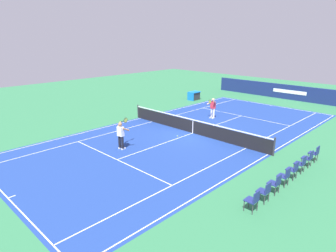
{
  "coord_description": "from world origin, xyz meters",
  "views": [
    {
      "loc": [
        14.95,
        12.18,
        6.35
      ],
      "look_at": [
        2.11,
        -0.33,
        0.9
      ],
      "focal_mm": 31.4,
      "sensor_mm": 36.0,
      "label": 1
    }
  ],
  "objects_px": {
    "tennis_net": "(193,126)",
    "spectator_chair_2": "(301,163)",
    "tennis_player_near": "(121,134)",
    "spectator_chair_3": "(294,169)",
    "spectator_chair_5": "(276,183)",
    "spectator_chair_0": "(315,152)",
    "equipment_cart_tarped": "(194,96)",
    "spectator_chair_6": "(265,191)",
    "tennis_player_far": "(213,107)",
    "spectator_chair_1": "(309,157)",
    "tennis_ball": "(177,136)",
    "spectator_chair_4": "(285,175)",
    "spectator_chair_7": "(253,200)"
  },
  "relations": [
    {
      "from": "spectator_chair_5",
      "to": "spectator_chair_3",
      "type": "bearing_deg",
      "value": 180.0
    },
    {
      "from": "tennis_ball",
      "to": "spectator_chair_5",
      "type": "bearing_deg",
      "value": 71.72
    },
    {
      "from": "spectator_chair_2",
      "to": "equipment_cart_tarped",
      "type": "height_order",
      "value": "spectator_chair_2"
    },
    {
      "from": "spectator_chair_3",
      "to": "tennis_player_near",
      "type": "bearing_deg",
      "value": -69.96
    },
    {
      "from": "tennis_player_near",
      "to": "tennis_ball",
      "type": "bearing_deg",
      "value": 168.04
    },
    {
      "from": "spectator_chair_3",
      "to": "spectator_chair_5",
      "type": "relative_size",
      "value": 1.0
    },
    {
      "from": "spectator_chair_1",
      "to": "spectator_chair_2",
      "type": "xyz_separation_m",
      "value": [
        0.93,
        0.0,
        0.0
      ]
    },
    {
      "from": "spectator_chair_5",
      "to": "spectator_chair_0",
      "type": "bearing_deg",
      "value": 180.0
    },
    {
      "from": "tennis_net",
      "to": "tennis_player_far",
      "type": "xyz_separation_m",
      "value": [
        -4.09,
        -1.33,
        0.44
      ]
    },
    {
      "from": "tennis_player_near",
      "to": "tennis_ball",
      "type": "height_order",
      "value": "tennis_player_near"
    },
    {
      "from": "spectator_chair_2",
      "to": "spectator_chair_3",
      "type": "relative_size",
      "value": 1.0
    },
    {
      "from": "spectator_chair_4",
      "to": "spectator_chair_7",
      "type": "relative_size",
      "value": 1.0
    },
    {
      "from": "spectator_chair_1",
      "to": "spectator_chair_2",
      "type": "distance_m",
      "value": 0.93
    },
    {
      "from": "tennis_net",
      "to": "spectator_chair_4",
      "type": "relative_size",
      "value": 13.3
    },
    {
      "from": "spectator_chair_2",
      "to": "spectator_chair_4",
      "type": "relative_size",
      "value": 1.0
    },
    {
      "from": "tennis_ball",
      "to": "spectator_chair_1",
      "type": "xyz_separation_m",
      "value": [
        -1.11,
        7.96,
        0.49
      ]
    },
    {
      "from": "spectator_chair_5",
      "to": "spectator_chair_7",
      "type": "bearing_deg",
      "value": 0.0
    },
    {
      "from": "spectator_chair_2",
      "to": "spectator_chair_3",
      "type": "bearing_deg",
      "value": 0.0
    },
    {
      "from": "spectator_chair_6",
      "to": "tennis_player_near",
      "type": "bearing_deg",
      "value": -87.34
    },
    {
      "from": "spectator_chair_3",
      "to": "equipment_cart_tarped",
      "type": "distance_m",
      "value": 18.27
    },
    {
      "from": "spectator_chair_0",
      "to": "spectator_chair_6",
      "type": "bearing_deg",
      "value": 0.0
    },
    {
      "from": "spectator_chair_1",
      "to": "spectator_chair_3",
      "type": "relative_size",
      "value": 1.0
    },
    {
      "from": "spectator_chair_3",
      "to": "spectator_chair_6",
      "type": "relative_size",
      "value": 1.0
    },
    {
      "from": "tennis_player_near",
      "to": "spectator_chair_2",
      "type": "height_order",
      "value": "tennis_player_near"
    },
    {
      "from": "spectator_chair_0",
      "to": "spectator_chair_4",
      "type": "relative_size",
      "value": 1.0
    },
    {
      "from": "spectator_chair_5",
      "to": "spectator_chair_6",
      "type": "height_order",
      "value": "same"
    },
    {
      "from": "spectator_chair_1",
      "to": "spectator_chair_3",
      "type": "xyz_separation_m",
      "value": [
        1.87,
        0.0,
        0.0
      ]
    },
    {
      "from": "spectator_chair_2",
      "to": "spectator_chair_5",
      "type": "distance_m",
      "value": 2.8
    },
    {
      "from": "tennis_player_near",
      "to": "spectator_chair_5",
      "type": "xyz_separation_m",
      "value": [
        -1.34,
        8.8,
        -0.41
      ]
    },
    {
      "from": "spectator_chair_3",
      "to": "spectator_chair_5",
      "type": "distance_m",
      "value": 1.87
    },
    {
      "from": "tennis_net",
      "to": "tennis_player_near",
      "type": "height_order",
      "value": "tennis_player_near"
    },
    {
      "from": "spectator_chair_3",
      "to": "equipment_cart_tarped",
      "type": "relative_size",
      "value": 0.7
    },
    {
      "from": "spectator_chair_0",
      "to": "spectator_chair_2",
      "type": "bearing_deg",
      "value": 0.0
    },
    {
      "from": "spectator_chair_2",
      "to": "tennis_player_near",
      "type": "bearing_deg",
      "value": -64.79
    },
    {
      "from": "spectator_chair_7",
      "to": "spectator_chair_5",
      "type": "bearing_deg",
      "value": 180.0
    },
    {
      "from": "tennis_player_near",
      "to": "tennis_player_far",
      "type": "height_order",
      "value": "same"
    },
    {
      "from": "tennis_net",
      "to": "spectator_chair_6",
      "type": "distance_m",
      "value": 9.09
    },
    {
      "from": "tennis_net",
      "to": "spectator_chair_2",
      "type": "xyz_separation_m",
      "value": [
        1.1,
        7.7,
        0.03
      ]
    },
    {
      "from": "tennis_net",
      "to": "spectator_chair_3",
      "type": "distance_m",
      "value": 7.96
    },
    {
      "from": "tennis_net",
      "to": "spectator_chair_6",
      "type": "bearing_deg",
      "value": 57.86
    },
    {
      "from": "tennis_player_far",
      "to": "spectator_chair_6",
      "type": "relative_size",
      "value": 1.93
    },
    {
      "from": "spectator_chair_4",
      "to": "spectator_chair_5",
      "type": "relative_size",
      "value": 1.0
    },
    {
      "from": "spectator_chair_2",
      "to": "spectator_chair_7",
      "type": "distance_m",
      "value": 4.67
    },
    {
      "from": "spectator_chair_6",
      "to": "spectator_chair_4",
      "type": "bearing_deg",
      "value": 180.0
    },
    {
      "from": "tennis_player_far",
      "to": "equipment_cart_tarped",
      "type": "height_order",
      "value": "tennis_player_far"
    },
    {
      "from": "spectator_chair_3",
      "to": "spectator_chair_7",
      "type": "distance_m",
      "value": 3.74
    },
    {
      "from": "tennis_player_near",
      "to": "spectator_chair_6",
      "type": "distance_m",
      "value": 8.82
    },
    {
      "from": "spectator_chair_4",
      "to": "tennis_player_far",
      "type": "bearing_deg",
      "value": -128.01
    },
    {
      "from": "tennis_net",
      "to": "tennis_player_far",
      "type": "relative_size",
      "value": 6.89
    },
    {
      "from": "tennis_ball",
      "to": "spectator_chair_4",
      "type": "bearing_deg",
      "value": 77.97
    }
  ]
}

